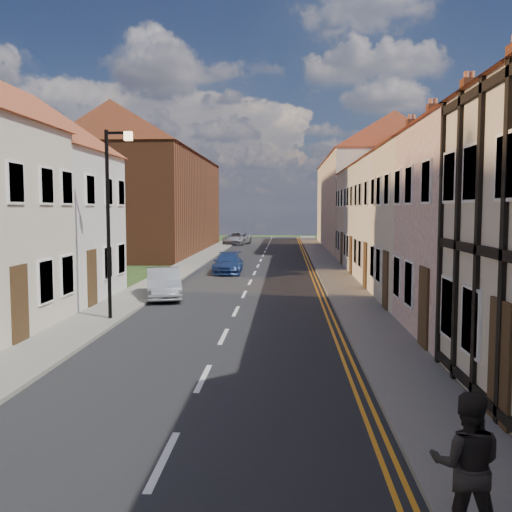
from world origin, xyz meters
TOP-DOWN VIEW (x-y plane):
  - road at (0.00, 30.00)m, footprint 7.00×90.00m
  - pavement_left at (-4.40, 30.00)m, footprint 1.80×90.00m
  - pavement_right at (4.40, 30.00)m, footprint 1.80×90.00m
  - cottage_r_cream_mid at (9.30, 23.50)m, footprint 8.30×5.20m
  - cottage_r_pink at (9.30, 28.90)m, footprint 8.30×6.00m
  - cottage_r_white_far at (9.30, 34.30)m, footprint 8.30×5.20m
  - cottage_r_cream_far at (9.30, 39.70)m, footprint 8.30×6.00m
  - cottage_l_pink at (-9.30, 23.85)m, footprint 8.30×6.30m
  - block_right_far at (9.30, 55.00)m, footprint 8.30×24.20m
  - block_left_far at (-9.30, 50.00)m, footprint 8.30×24.20m
  - lamppost at (-3.81, 20.00)m, footprint 0.88×0.15m
  - car_mid at (-3.20, 24.83)m, footprint 2.18×3.94m
  - car_far at (-1.50, 34.00)m, footprint 1.69×3.91m
  - car_distant at (-3.20, 59.55)m, footprint 2.90×4.92m
  - pedestrian_right at (3.70, 8.08)m, footprint 0.90×0.77m

SIDE VIEW (x-z plane):
  - road at x=0.00m, z-range 0.00..0.02m
  - pavement_left at x=-4.40m, z-range 0.00..0.12m
  - pavement_right at x=4.40m, z-range 0.00..0.12m
  - car_far at x=-1.50m, z-range 0.00..1.12m
  - car_mid at x=-3.20m, z-range 0.00..1.23m
  - car_distant at x=-3.20m, z-range 0.00..1.29m
  - pedestrian_right at x=3.70m, z-range 0.12..1.72m
  - lamppost at x=-3.81m, z-range 0.54..6.54m
  - cottage_l_pink at x=-9.30m, z-range -0.03..8.77m
  - cottage_r_pink at x=9.30m, z-range -0.03..8.97m
  - cottage_r_cream_far at x=9.30m, z-range -0.03..8.97m
  - cottage_r_cream_mid at x=9.30m, z-range -0.02..8.98m
  - cottage_r_white_far at x=9.30m, z-range -0.02..8.98m
  - block_right_far at x=9.30m, z-range 0.04..10.54m
  - block_left_far at x=-9.30m, z-range 0.04..10.54m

